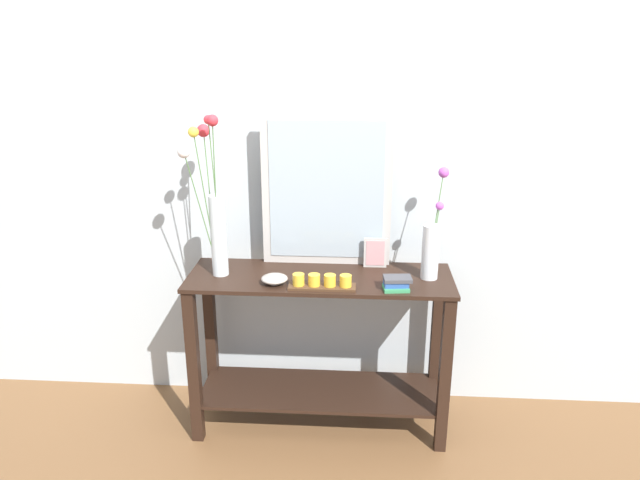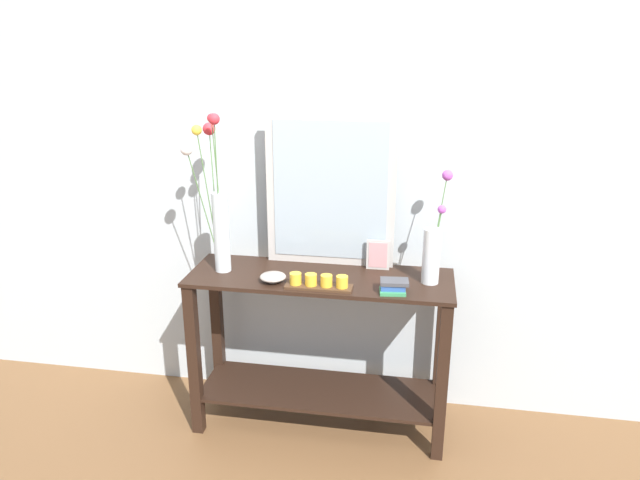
% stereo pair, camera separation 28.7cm
% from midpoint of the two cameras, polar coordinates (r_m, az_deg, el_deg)
% --- Properties ---
extents(ground_plane, '(7.00, 6.00, 0.02)m').
position_cam_midpoint_polar(ground_plane, '(3.36, 2.56, -17.26)').
color(ground_plane, brown).
extents(wall_back, '(6.40, 0.08, 2.70)m').
position_cam_midpoint_polar(wall_back, '(3.11, 3.73, 7.34)').
color(wall_back, '#B2BCC1').
rests_on(wall_back, ground).
extents(console_table, '(1.31, 0.43, 0.85)m').
position_cam_midpoint_polar(console_table, '(3.08, 2.70, -9.43)').
color(console_table, black).
rests_on(console_table, ground).
extents(mirror_leaning, '(0.66, 0.03, 0.78)m').
position_cam_midpoint_polar(mirror_leaning, '(2.99, 3.75, 4.73)').
color(mirror_leaning, '#B7B2AD').
rests_on(mirror_leaning, console_table).
extents(tall_vase_left, '(0.19, 0.24, 0.79)m').
position_cam_midpoint_polar(tall_vase_left, '(2.92, -7.11, 2.86)').
color(tall_vase_left, silver).
rests_on(tall_vase_left, console_table).
extents(vase_right, '(0.12, 0.17, 0.53)m').
position_cam_midpoint_polar(vase_right, '(2.88, 13.60, -0.93)').
color(vase_right, silver).
rests_on(vase_right, console_table).
extents(candle_tray, '(0.32, 0.09, 0.07)m').
position_cam_midpoint_polar(candle_tray, '(2.79, 2.83, -4.15)').
color(candle_tray, '#472D1C').
rests_on(candle_tray, console_table).
extents(picture_frame_small, '(0.12, 0.01, 0.16)m').
position_cam_midpoint_polar(picture_frame_small, '(3.02, 8.32, -1.47)').
color(picture_frame_small, '#B7B2AD').
rests_on(picture_frame_small, console_table).
extents(decorative_bowl, '(0.13, 0.13, 0.04)m').
position_cam_midpoint_polar(decorative_bowl, '(2.85, -1.68, -3.62)').
color(decorative_bowl, '#9E9389').
rests_on(decorative_bowl, console_table).
extents(book_stack, '(0.14, 0.11, 0.06)m').
position_cam_midpoint_polar(book_stack, '(2.78, 10.02, -4.46)').
color(book_stack, '#388E56').
rests_on(book_stack, console_table).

